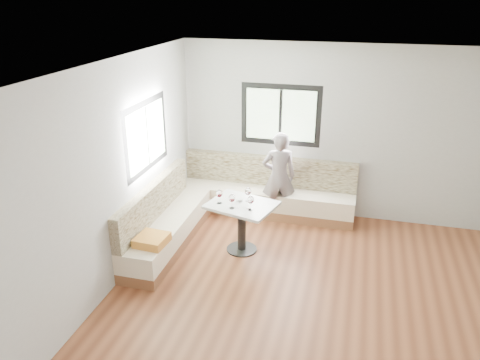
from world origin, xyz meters
name	(u,v)px	position (x,y,z in m)	size (l,w,h in m)	color
room	(314,193)	(-0.08, 0.08, 1.41)	(5.01, 5.01, 2.81)	brown
banquette	(225,207)	(-1.59, 1.62, 0.33)	(2.90, 2.80, 0.95)	brown
table	(242,216)	(-1.15, 0.97, 0.56)	(1.06, 0.91, 0.74)	black
person	(279,177)	(-0.83, 2.10, 0.74)	(0.54, 0.36, 1.49)	slate
olive_ramekin	(239,200)	(-1.20, 1.06, 0.76)	(0.09, 0.09, 0.04)	white
wine_glass_a	(219,194)	(-1.45, 0.91, 0.89)	(0.09, 0.09, 0.21)	white
wine_glass_b	(232,199)	(-1.24, 0.80, 0.89)	(0.09, 0.09, 0.21)	white
wine_glass_c	(251,200)	(-0.98, 0.81, 0.89)	(0.09, 0.09, 0.21)	white
wine_glass_d	(248,192)	(-1.09, 1.08, 0.89)	(0.09, 0.09, 0.21)	white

